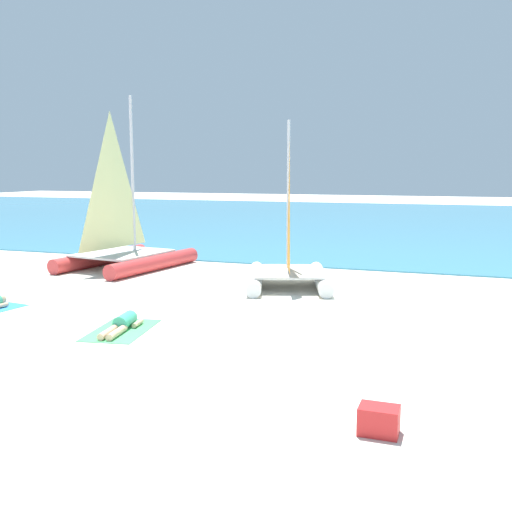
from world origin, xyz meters
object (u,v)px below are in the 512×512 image
sailboat_white (288,262)px  cooler_box (379,420)px  towel_right (122,330)px  sailboat_red (124,243)px  sunbather_right (123,323)px

sailboat_white → cooler_box: 9.66m
towel_right → cooler_box: bearing=-28.9°
sailboat_white → cooler_box: bearing=-84.8°
sailboat_red → sunbather_right: size_ratio=3.68×
sailboat_red → towel_right: bearing=-50.4°
sailboat_red → towel_right: 8.05m
cooler_box → sailboat_white: bearing=113.2°
towel_right → cooler_box: 6.53m
towel_right → cooler_box: (5.72, -3.15, 0.17)m
sailboat_white → towel_right: size_ratio=2.48×
sailboat_red → sailboat_white: (6.09, -1.12, -0.16)m
towel_right → sunbather_right: 0.14m
sailboat_red → sunbather_right: sailboat_red is taller
sailboat_red → sunbather_right: bearing=-50.2°
towel_right → sunbather_right: size_ratio=1.21×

